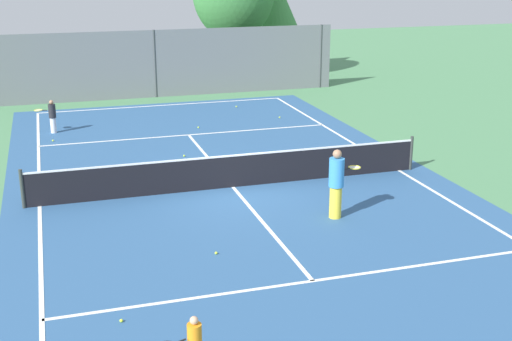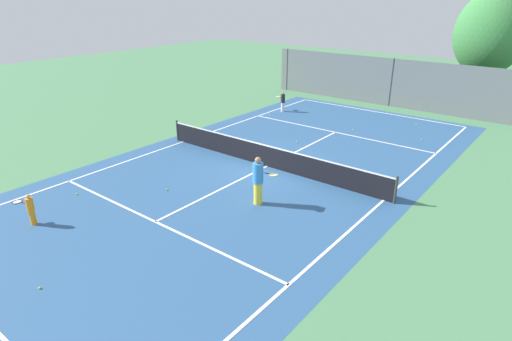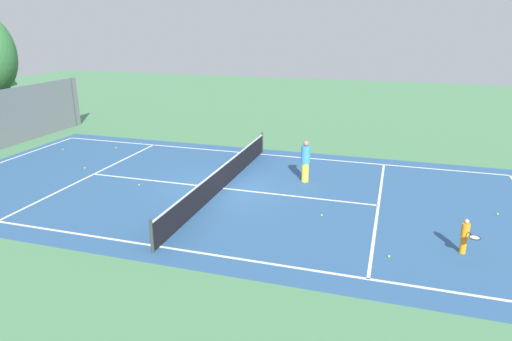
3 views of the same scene
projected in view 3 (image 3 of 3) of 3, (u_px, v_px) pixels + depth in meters
ground_plane at (223, 188)px, 19.23m from camera, size 80.00×80.00×0.00m
court_surface at (223, 188)px, 19.23m from camera, size 13.00×25.00×0.01m
tennis_net at (223, 177)px, 19.07m from camera, size 11.90×0.10×1.10m
player_1 at (306, 161)px, 19.80m from camera, size 0.98×0.56×1.85m
player_2 at (465, 236)px, 13.65m from camera, size 0.82×0.52×1.12m
tennis_ball_0 at (139, 185)px, 19.55m from camera, size 0.07×0.07×0.07m
tennis_ball_1 at (174, 217)px, 16.30m from camera, size 0.07×0.07×0.07m
tennis_ball_2 at (85, 168)px, 21.82m from camera, size 0.07×0.07×0.07m
tennis_ball_3 at (498, 214)px, 16.60m from camera, size 0.07×0.07×0.07m
tennis_ball_5 at (389, 256)px, 13.58m from camera, size 0.07×0.07×0.07m
tennis_ball_6 at (322, 215)px, 16.49m from camera, size 0.07×0.07×0.07m
tennis_ball_7 at (116, 148)px, 25.34m from camera, size 0.07×0.07×0.07m
tennis_ball_8 at (63, 149)px, 25.01m from camera, size 0.07×0.07×0.07m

